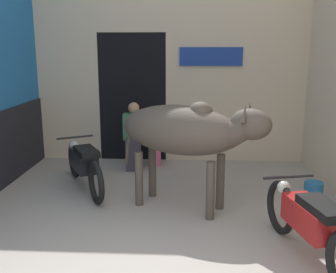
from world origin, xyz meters
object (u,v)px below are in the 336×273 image
shopkeeper_seated (134,134)px  plastic_stool (155,152)px  motorcycle_far (84,163)px  cow (186,131)px  bucket (313,191)px  motorcycle_near (310,222)px

shopkeeper_seated → plastic_stool: size_ratio=2.49×
motorcycle_far → shopkeeper_seated: 1.23m
cow → bucket: cow is taller
cow → shopkeeper_seated: (-0.92, 1.69, -0.42)m
cow → bucket: bearing=12.0°
shopkeeper_seated → bucket: 3.06m
plastic_stool → motorcycle_far: bearing=-127.2°
motorcycle_far → plastic_stool: 1.59m
motorcycle_near → plastic_stool: 3.68m
cow → shopkeeper_seated: 1.97m
cow → motorcycle_far: cow is taller
motorcycle_near → plastic_stool: motorcycle_near is taller
motorcycle_far → plastic_stool: bearing=52.8°
shopkeeper_seated → plastic_stool: 0.55m
motorcycle_near → bucket: motorcycle_near is taller
motorcycle_near → shopkeeper_seated: (-2.16, 2.97, 0.21)m
bucket → plastic_stool: bearing=147.4°
cow → motorcycle_near: (1.24, -1.28, -0.64)m
motorcycle_near → bucket: bearing=71.4°
cow → motorcycle_far: 1.79m
motorcycle_near → motorcycle_far: size_ratio=1.12×
motorcycle_near → bucket: size_ratio=7.18×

